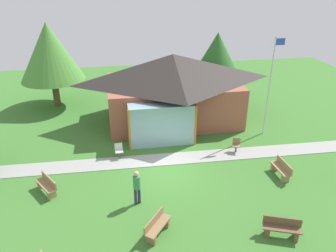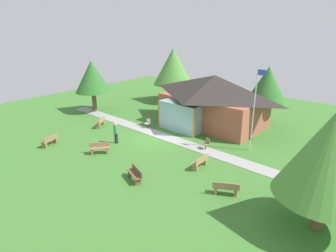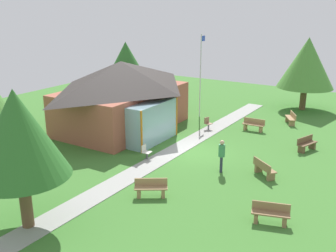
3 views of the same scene
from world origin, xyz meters
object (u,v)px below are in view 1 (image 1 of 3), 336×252
at_px(flagpole, 270,83).
at_px(bench_mid_left, 47,185).
at_px(pavilion, 172,87).
at_px(bench_front_right, 282,228).
at_px(tree_behind_pavilion_left, 50,52).
at_px(patio_chair_lawn_spare, 236,145).
at_px(bench_mid_right, 281,169).
at_px(patio_chair_west, 119,151).
at_px(visitor_strolling_lawn, 137,185).
at_px(tree_behind_pavilion_right, 217,54).
at_px(bench_front_center, 157,226).

bearing_deg(flagpole, bench_mid_left, -161.92).
bearing_deg(pavilion, bench_front_right, -79.26).
bearing_deg(tree_behind_pavilion_left, patio_chair_lawn_spare, -39.80).
bearing_deg(bench_mid_right, patio_chair_west, 66.37).
bearing_deg(patio_chair_west, bench_mid_left, 33.42).
xyz_separation_m(pavilion, visitor_strolling_lawn, (-3.26, -8.96, -1.44)).
distance_m(bench_mid_right, bench_front_right, 4.53).
xyz_separation_m(bench_mid_right, patio_chair_west, (-8.28, 3.32, 0.01)).
distance_m(tree_behind_pavilion_left, tree_behind_pavilion_right, 12.58).
height_order(bench_mid_right, patio_chair_lawn_spare, patio_chair_lawn_spare).
relative_size(flagpole, tree_behind_pavilion_right, 1.13).
height_order(patio_chair_west, visitor_strolling_lawn, visitor_strolling_lawn).
bearing_deg(bench_front_right, visitor_strolling_lawn, -8.18).
relative_size(bench_mid_right, visitor_strolling_lawn, 0.87).
bearing_deg(bench_mid_right, bench_mid_left, 85.47).
distance_m(pavilion, bench_mid_right, 9.30).
bearing_deg(tree_behind_pavilion_left, patio_chair_west, -63.14).
height_order(flagpole, bench_mid_left, flagpole).
distance_m(pavilion, patio_chair_lawn_spare, 6.26).
relative_size(flagpole, bench_front_center, 4.36).
distance_m(patio_chair_west, visitor_strolling_lawn, 4.41).
bearing_deg(bench_mid_right, patio_chair_lawn_spare, 25.05).
relative_size(bench_mid_left, patio_chair_west, 1.74).
bearing_deg(tree_behind_pavilion_left, flagpole, -27.97).
bearing_deg(tree_behind_pavilion_right, tree_behind_pavilion_left, 172.66).
height_order(bench_front_center, visitor_strolling_lawn, visitor_strolling_lawn).
height_order(bench_front_right, patio_chair_lawn_spare, patio_chair_lawn_spare).
distance_m(bench_front_right, patio_chair_west, 9.65).
xyz_separation_m(bench_front_center, visitor_strolling_lawn, (-0.62, 2.09, 0.62)).
bearing_deg(tree_behind_pavilion_left, tree_behind_pavilion_right, -7.34).
bearing_deg(pavilion, patio_chair_west, -130.38).
bearing_deg(bench_front_center, patio_chair_lawn_spare, 174.52).
bearing_deg(bench_front_center, tree_behind_pavilion_right, -167.82).
bearing_deg(bench_front_right, bench_front_center, 9.58).
bearing_deg(patio_chair_west, tree_behind_pavilion_right, -141.35).
distance_m(bench_mid_left, patio_chair_lawn_spare, 10.63).
relative_size(bench_front_right, patio_chair_west, 1.81).
xyz_separation_m(flagpole, visitor_strolling_lawn, (-8.84, -5.83, -2.45)).
xyz_separation_m(bench_front_center, tree_behind_pavilion_left, (-5.86, 15.40, 3.87)).
relative_size(patio_chair_west, tree_behind_pavilion_right, 0.15).
bearing_deg(visitor_strolling_lawn, tree_behind_pavilion_left, -88.66).
bearing_deg(bench_mid_left, flagpole, -104.78).
relative_size(bench_mid_left, patio_chair_lawn_spare, 1.74).
bearing_deg(tree_behind_pavilion_right, bench_mid_right, -88.09).
distance_m(bench_mid_right, patio_chair_west, 8.92).
height_order(flagpole, visitor_strolling_lawn, flagpole).
xyz_separation_m(pavilion, tree_behind_pavilion_left, (-8.51, 4.36, 1.81)).
height_order(pavilion, tree_behind_pavilion_left, tree_behind_pavilion_left).
height_order(flagpole, patio_chair_lawn_spare, flagpole).
bearing_deg(patio_chair_lawn_spare, visitor_strolling_lawn, 52.15).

